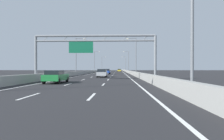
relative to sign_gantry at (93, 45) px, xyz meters
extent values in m
plane|color=#262628|center=(0.25, 70.44, -4.87)|extent=(260.00, 260.00, 0.00)
cube|color=white|center=(-1.55, -17.06, -4.87)|extent=(0.16, 3.00, 0.01)
cube|color=white|center=(-1.55, -8.06, -4.87)|extent=(0.16, 3.00, 0.01)
cube|color=white|center=(-1.55, 0.94, -4.87)|extent=(0.16, 3.00, 0.01)
cube|color=white|center=(-1.55, 9.94, -4.87)|extent=(0.16, 3.00, 0.01)
cube|color=white|center=(-1.55, 18.94, -4.87)|extent=(0.16, 3.00, 0.01)
cube|color=white|center=(-1.55, 27.94, -4.87)|extent=(0.16, 3.00, 0.01)
cube|color=white|center=(-1.55, 36.94, -4.87)|extent=(0.16, 3.00, 0.01)
cube|color=white|center=(-1.55, 45.94, -4.87)|extent=(0.16, 3.00, 0.01)
cube|color=white|center=(-1.55, 54.94, -4.87)|extent=(0.16, 3.00, 0.01)
cube|color=white|center=(-1.55, 63.94, -4.87)|extent=(0.16, 3.00, 0.01)
cube|color=white|center=(-1.55, 72.94, -4.87)|extent=(0.16, 3.00, 0.01)
cube|color=white|center=(-1.55, 81.94, -4.87)|extent=(0.16, 3.00, 0.01)
cube|color=white|center=(-1.55, 90.94, -4.87)|extent=(0.16, 3.00, 0.01)
cube|color=white|center=(-1.55, 99.94, -4.87)|extent=(0.16, 3.00, 0.01)
cube|color=white|center=(-1.55, 108.94, -4.87)|extent=(0.16, 3.00, 0.01)
cube|color=white|center=(-1.55, 117.94, -4.87)|extent=(0.16, 3.00, 0.01)
cube|color=white|center=(-1.55, 126.94, -4.87)|extent=(0.16, 3.00, 0.01)
cube|color=white|center=(2.05, -17.06, -4.87)|extent=(0.16, 3.00, 0.01)
cube|color=white|center=(2.05, -8.06, -4.87)|extent=(0.16, 3.00, 0.01)
cube|color=white|center=(2.05, 0.94, -4.87)|extent=(0.16, 3.00, 0.01)
cube|color=white|center=(2.05, 9.94, -4.87)|extent=(0.16, 3.00, 0.01)
cube|color=white|center=(2.05, 18.94, -4.87)|extent=(0.16, 3.00, 0.01)
cube|color=white|center=(2.05, 27.94, -4.87)|extent=(0.16, 3.00, 0.01)
cube|color=white|center=(2.05, 36.94, -4.87)|extent=(0.16, 3.00, 0.01)
cube|color=white|center=(2.05, 45.94, -4.87)|extent=(0.16, 3.00, 0.01)
cube|color=white|center=(2.05, 54.94, -4.87)|extent=(0.16, 3.00, 0.01)
cube|color=white|center=(2.05, 63.94, -4.87)|extent=(0.16, 3.00, 0.01)
cube|color=white|center=(2.05, 72.94, -4.87)|extent=(0.16, 3.00, 0.01)
cube|color=white|center=(2.05, 81.94, -4.87)|extent=(0.16, 3.00, 0.01)
cube|color=white|center=(2.05, 90.94, -4.87)|extent=(0.16, 3.00, 0.01)
cube|color=white|center=(2.05, 99.94, -4.87)|extent=(0.16, 3.00, 0.01)
cube|color=white|center=(2.05, 108.94, -4.87)|extent=(0.16, 3.00, 0.01)
cube|color=white|center=(2.05, 117.94, -4.87)|extent=(0.16, 3.00, 0.01)
cube|color=white|center=(2.05, 126.94, -4.87)|extent=(0.16, 3.00, 0.01)
cube|color=white|center=(-5.00, 58.44, -4.87)|extent=(0.16, 176.00, 0.01)
cube|color=white|center=(5.50, 58.44, -4.87)|extent=(0.16, 176.00, 0.01)
cube|color=#9E9E99|center=(-6.65, 80.44, -4.40)|extent=(0.45, 220.00, 0.95)
cube|color=#9E9E99|center=(7.15, 80.44, -4.40)|extent=(0.45, 220.00, 0.95)
cylinder|color=gray|center=(-8.12, 0.00, -1.77)|extent=(0.36, 0.36, 6.20)
cylinder|color=gray|center=(8.62, 0.00, -1.77)|extent=(0.36, 0.36, 6.20)
cylinder|color=gray|center=(0.25, 0.00, 1.33)|extent=(16.75, 0.32, 0.32)
cylinder|color=gray|center=(0.25, 0.00, 0.63)|extent=(16.75, 0.26, 0.26)
cylinder|color=gray|center=(-6.73, 0.00, 0.98)|extent=(0.74, 0.10, 0.74)
cylinder|color=gray|center=(-3.94, 0.00, 0.98)|extent=(0.74, 0.10, 0.74)
cylinder|color=gray|center=(-1.15, 0.00, 0.98)|extent=(0.74, 0.10, 0.74)
cylinder|color=gray|center=(1.65, 0.00, 0.98)|extent=(0.74, 0.10, 0.74)
cylinder|color=gray|center=(4.44, 0.00, 0.98)|extent=(0.74, 0.10, 0.74)
cylinder|color=gray|center=(7.23, 0.00, 0.98)|extent=(0.74, 0.10, 0.74)
cube|color=#0F5B3D|center=(-1.71, 0.00, -0.27)|extent=(3.40, 0.12, 1.60)
cylinder|color=slate|center=(7.95, -16.31, -0.12)|extent=(0.20, 0.20, 9.50)
cylinder|color=slate|center=(-7.45, 24.09, -0.12)|extent=(0.20, 0.20, 9.50)
cylinder|color=slate|center=(-6.35, 24.09, 4.48)|extent=(2.20, 0.12, 0.12)
cube|color=#F2EAC6|center=(-5.25, 24.09, 4.38)|extent=(0.56, 0.28, 0.20)
cylinder|color=slate|center=(7.95, 24.09, -0.12)|extent=(0.20, 0.20, 9.50)
cylinder|color=slate|center=(6.85, 24.09, 4.48)|extent=(2.20, 0.12, 0.12)
cube|color=#F2EAC6|center=(5.75, 24.09, 4.38)|extent=(0.56, 0.28, 0.20)
cylinder|color=slate|center=(-7.45, 64.49, -0.12)|extent=(0.20, 0.20, 9.50)
cylinder|color=slate|center=(-6.35, 64.49, 4.48)|extent=(2.20, 0.12, 0.12)
cube|color=#F2EAC6|center=(-5.25, 64.49, 4.38)|extent=(0.56, 0.28, 0.20)
cylinder|color=slate|center=(7.95, 64.49, -0.12)|extent=(0.20, 0.20, 9.50)
cylinder|color=slate|center=(6.85, 64.49, 4.48)|extent=(2.20, 0.12, 0.12)
cube|color=#F2EAC6|center=(5.75, 64.49, 4.38)|extent=(0.56, 0.28, 0.20)
cylinder|color=slate|center=(-7.45, 104.89, -0.12)|extent=(0.20, 0.20, 9.50)
cylinder|color=slate|center=(-6.35, 104.89, 4.48)|extent=(2.20, 0.12, 0.12)
cube|color=#F2EAC6|center=(-5.25, 104.89, 4.38)|extent=(0.56, 0.28, 0.20)
cylinder|color=slate|center=(7.95, 104.89, -0.12)|extent=(0.20, 0.20, 9.50)
cylinder|color=slate|center=(6.85, 104.89, 4.48)|extent=(2.20, 0.12, 0.12)
cube|color=#F2EAC6|center=(5.75, 104.89, 4.38)|extent=(0.56, 0.28, 0.20)
cube|color=yellow|center=(3.79, 80.60, -4.24)|extent=(1.82, 4.49, 0.63)
cube|color=black|center=(3.79, 80.39, -3.65)|extent=(1.60, 1.87, 0.54)
cylinder|color=black|center=(3.00, 82.30, -4.55)|extent=(0.22, 0.64, 0.64)
cylinder|color=black|center=(4.59, 82.30, -4.55)|extent=(0.22, 0.64, 0.64)
cylinder|color=black|center=(3.00, 78.90, -4.55)|extent=(0.22, 0.64, 0.64)
cylinder|color=black|center=(4.59, 78.90, -4.55)|extent=(0.22, 0.64, 0.64)
cube|color=#1E7A38|center=(-3.37, -6.02, -4.23)|extent=(1.75, 4.60, 0.64)
cube|color=black|center=(-3.37, -6.67, -3.69)|extent=(1.54, 1.97, 0.45)
cylinder|color=black|center=(-4.13, -4.27, -4.55)|extent=(0.22, 0.64, 0.64)
cylinder|color=black|center=(-2.60, -4.27, -4.55)|extent=(0.22, 0.64, 0.64)
cylinder|color=black|center=(-4.13, -7.77, -4.55)|extent=(0.22, 0.64, 0.64)
cylinder|color=black|center=(-2.60, -7.77, -4.55)|extent=(0.22, 0.64, 0.64)
cube|color=#A8ADB2|center=(0.46, 9.84, -4.22)|extent=(1.73, 4.28, 0.66)
cube|color=black|center=(0.46, 9.35, -3.62)|extent=(1.52, 1.88, 0.54)
cylinder|color=black|center=(-0.29, 11.43, -4.55)|extent=(0.22, 0.64, 0.64)
cylinder|color=black|center=(1.22, 11.43, -4.55)|extent=(0.22, 0.64, 0.64)
cylinder|color=black|center=(-0.29, 8.25, -4.55)|extent=(0.22, 0.64, 0.64)
cylinder|color=black|center=(1.22, 8.25, -4.55)|extent=(0.22, 0.64, 0.64)
cube|color=#2347AD|center=(0.10, 31.90, -4.21)|extent=(1.84, 4.37, 0.68)
cube|color=black|center=(0.10, 31.25, -3.60)|extent=(1.62, 2.04, 0.53)
cylinder|color=black|center=(-0.71, 33.53, -4.55)|extent=(0.22, 0.64, 0.64)
cylinder|color=black|center=(0.92, 33.53, -4.55)|extent=(0.22, 0.64, 0.64)
cylinder|color=black|center=(-0.71, 30.27, -4.55)|extent=(0.22, 0.64, 0.64)
cylinder|color=black|center=(0.92, 30.27, -4.55)|extent=(0.22, 0.64, 0.64)
camera|label=1|loc=(3.59, -28.76, -3.29)|focal=33.17mm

